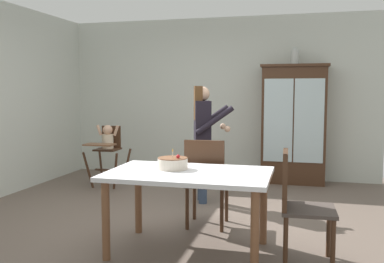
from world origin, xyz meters
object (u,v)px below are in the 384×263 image
dining_table (189,182)px  birthday_cake (173,163)px  ceramic_vase (295,57)px  dining_chair_far_side (206,177)px  adult_person (203,129)px  dining_chair_right_end (296,199)px  high_chair_with_toddler (108,144)px  china_cabinet (294,124)px

dining_table → birthday_cake: 0.25m
ceramic_vase → dining_chair_far_side: bearing=-108.2°
adult_person → dining_chair_right_end: size_ratio=1.59×
adult_person → dining_chair_right_end: 2.17m
high_chair_with_toddler → dining_table: 2.97m
china_cabinet → adult_person: 1.88m
birthday_cake → ceramic_vase: bearing=71.9°
adult_person → dining_chair_right_end: (1.22, -1.75, -0.41)m
dining_table → dining_chair_far_side: 0.69m
ceramic_vase → birthday_cake: bearing=-108.1°
ceramic_vase → birthday_cake: (-1.03, -3.16, -1.20)m
adult_person → dining_chair_far_side: adult_person is taller
birthday_cake → dining_table: bearing=-27.2°
china_cabinet → dining_chair_right_end: size_ratio=1.96×
china_cabinet → dining_chair_right_end: bearing=-88.4°
dining_table → dining_chair_far_side: dining_chair_far_side is taller
china_cabinet → dining_chair_right_end: 3.28m
china_cabinet → dining_chair_right_end: (0.09, -3.25, -0.39)m
china_cabinet → dining_table: bearing=-104.8°
dining_table → dining_chair_far_side: bearing=89.4°
ceramic_vase → dining_chair_right_end: bearing=-88.3°
adult_person → dining_table: 1.79m
adult_person → birthday_cake: 1.66m
ceramic_vase → dining_table: 3.62m
adult_person → dining_table: adult_person is taller
birthday_cake → dining_chair_right_end: dining_chair_right_end is taller
high_chair_with_toddler → birthday_cake: bearing=-53.1°
china_cabinet → ceramic_vase: 1.05m
high_chair_with_toddler → dining_table: (1.90, -2.29, -0.01)m
dining_chair_far_side → dining_table: bearing=87.3°
dining_chair_far_side → adult_person: bearing=-77.4°
dining_chair_far_side → dining_chair_right_end: (0.94, -0.69, 0.00)m
high_chair_with_toddler → dining_table: bearing=-51.5°
china_cabinet → birthday_cake: china_cabinet is taller
ceramic_vase → high_chair_with_toddler: bearing=-160.7°
adult_person → dining_chair_far_side: bearing=176.3°
adult_person → birthday_cake: size_ratio=5.47×
dining_chair_right_end → high_chair_with_toddler: bearing=49.4°
dining_table → adult_person: bearing=98.9°
ceramic_vase → dining_chair_far_side: (-0.85, -2.57, -1.44)m
birthday_cake → dining_chair_far_side: bearing=72.6°
dining_table → ceramic_vase: bearing=75.3°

